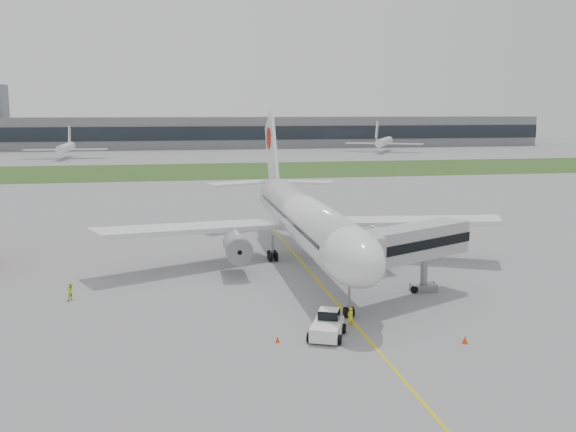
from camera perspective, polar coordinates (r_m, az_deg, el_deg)
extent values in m
plane|color=gray|center=(70.72, 2.10, -5.15)|extent=(600.00, 600.00, 0.00)
cube|color=#31511E|center=(188.20, -5.87, 4.05)|extent=(600.00, 50.00, 0.02)
cube|color=slate|center=(297.33, -7.63, 7.37)|extent=(320.00, 22.00, 14.00)
cube|color=#1F242C|center=(286.35, -7.52, 7.29)|extent=(320.00, 0.60, 6.00)
cylinder|color=white|center=(73.36, 1.45, -0.13)|extent=(5.00, 38.00, 5.00)
ellipsoid|color=white|center=(54.80, 5.66, -3.51)|extent=(5.00, 11.00, 5.00)
cube|color=black|center=(53.66, 5.97, -2.81)|extent=(3.20, 1.54, 1.14)
cone|color=white|center=(94.65, -1.30, 2.55)|extent=(5.00, 10.53, 6.16)
cube|color=white|center=(74.03, -8.78, -1.10)|extent=(22.13, 13.52, 1.70)
cube|color=white|center=(79.10, 10.40, -0.46)|extent=(22.13, 13.52, 1.70)
cylinder|color=#9A9A9F|center=(70.21, -4.55, -2.76)|extent=(2.70, 5.20, 2.70)
cylinder|color=#9A9A9F|center=(73.54, 7.96, -2.26)|extent=(2.70, 5.20, 2.70)
cube|color=white|center=(95.65, -1.45, 5.70)|extent=(0.45, 10.90, 12.76)
cylinder|color=#B11B0A|center=(96.52, -1.55, 6.92)|extent=(0.60, 3.20, 3.20)
cube|color=white|center=(96.42, -4.47, 2.90)|extent=(9.54, 6.34, 0.35)
cube|color=white|center=(97.95, 1.36, 3.03)|extent=(9.54, 6.34, 0.35)
cylinder|color=gray|center=(56.31, 5.45, -7.42)|extent=(0.24, 0.24, 3.10)
cylinder|color=black|center=(76.68, -1.38, -3.55)|extent=(1.40, 1.10, 1.10)
cylinder|color=black|center=(77.92, 3.28, -3.36)|extent=(1.40, 1.10, 1.10)
cube|color=white|center=(51.56, 3.47, -10.00)|extent=(3.54, 4.47, 1.05)
cube|color=white|center=(52.26, 3.66, -8.72)|extent=(1.99, 1.90, 0.87)
cube|color=black|center=(52.24, 3.66, -8.68)|extent=(2.05, 1.96, 0.74)
cylinder|color=black|center=(53.06, 2.41, -9.77)|extent=(0.59, 0.84, 0.79)
cylinder|color=black|center=(52.73, 4.97, -9.92)|extent=(0.59, 0.84, 0.79)
cylinder|color=black|center=(50.64, 1.89, -10.73)|extent=(0.59, 0.84, 0.79)
cylinder|color=black|center=(50.29, 4.58, -10.90)|extent=(0.59, 0.84, 0.79)
cube|color=#A5A5A7|center=(61.73, 10.61, -2.38)|extent=(14.22, 9.37, 3.09)
cube|color=black|center=(61.73, 10.61, -2.38)|extent=(14.45, 9.55, 0.93)
cube|color=#A5A5A7|center=(56.28, 6.85, -3.44)|extent=(2.68, 3.50, 3.50)
cylinder|color=gray|center=(65.10, 11.99, -4.87)|extent=(0.72, 0.72, 3.91)
cube|color=gray|center=(65.52, 11.95, -6.22)|extent=(2.86, 2.42, 0.72)
cylinder|color=black|center=(64.53, 11.17, -6.44)|extent=(0.61, 0.78, 0.72)
cylinder|color=black|center=(66.51, 12.70, -6.01)|extent=(0.61, 0.78, 0.72)
cone|color=#F0430C|center=(50.62, -0.94, -10.91)|extent=(0.36, 0.36, 0.50)
cone|color=#F0430C|center=(52.21, 15.45, -10.55)|extent=(0.45, 0.45, 0.62)
imported|color=yellow|center=(53.87, 5.56, -8.96)|extent=(0.76, 0.65, 1.75)
imported|color=#CAFF2A|center=(64.45, -18.70, -6.38)|extent=(0.97, 1.00, 1.63)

